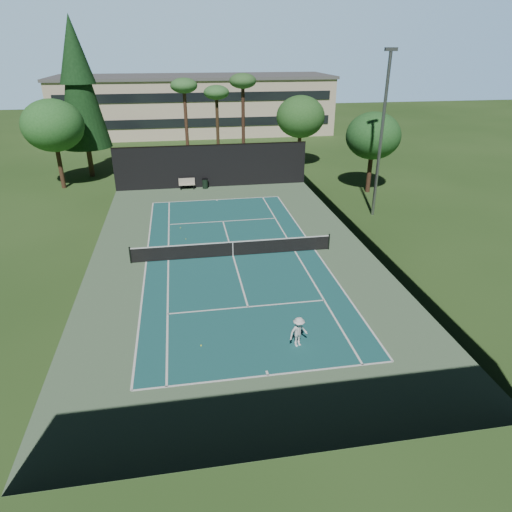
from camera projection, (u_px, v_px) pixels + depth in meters
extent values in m
plane|color=#2A4B1C|center=(233.00, 256.00, 29.41)|extent=(160.00, 160.00, 0.00)
cube|color=#53714F|center=(233.00, 256.00, 29.41)|extent=(18.00, 32.00, 0.01)
cube|color=#1B5758|center=(233.00, 256.00, 29.40)|extent=(10.97, 23.77, 0.01)
cube|color=white|center=(268.00, 375.00, 18.77)|extent=(10.97, 0.10, 0.01)
cube|color=white|center=(217.00, 200.00, 40.03)|extent=(10.97, 0.10, 0.01)
cube|color=white|center=(248.00, 307.00, 23.68)|extent=(8.23, 0.10, 0.01)
cube|color=white|center=(223.00, 221.00, 35.12)|extent=(8.23, 0.10, 0.01)
cube|color=white|center=(146.00, 262.00, 28.57)|extent=(0.10, 23.77, 0.01)
cube|color=white|center=(315.00, 250.00, 30.23)|extent=(0.10, 23.77, 0.01)
cube|color=white|center=(168.00, 260.00, 28.78)|extent=(0.10, 23.77, 0.01)
cube|color=white|center=(295.00, 251.00, 30.02)|extent=(0.10, 23.77, 0.01)
cube|color=white|center=(233.00, 256.00, 29.40)|extent=(0.10, 12.80, 0.01)
cube|color=white|center=(267.00, 373.00, 18.91)|extent=(0.10, 0.30, 0.01)
cube|color=white|center=(217.00, 200.00, 39.89)|extent=(0.10, 0.30, 0.01)
cylinder|color=black|center=(130.00, 255.00, 28.21)|extent=(0.10, 0.10, 1.10)
cylinder|color=black|center=(329.00, 242.00, 30.14)|extent=(0.10, 0.10, 1.10)
cube|color=black|center=(233.00, 249.00, 29.20)|extent=(12.80, 0.02, 0.92)
cube|color=white|center=(233.00, 242.00, 28.99)|extent=(12.80, 0.04, 0.07)
cube|color=white|center=(233.00, 249.00, 29.20)|extent=(0.05, 0.03, 0.92)
cube|color=black|center=(212.00, 166.00, 42.87)|extent=(18.00, 0.04, 4.00)
cube|color=black|center=(293.00, 411.00, 14.26)|extent=(18.00, 0.04, 4.00)
cube|color=black|center=(368.00, 219.00, 29.92)|extent=(0.04, 32.00, 4.00)
cube|color=black|center=(83.00, 236.00, 27.21)|extent=(0.04, 32.00, 4.00)
cube|color=black|center=(211.00, 145.00, 42.03)|extent=(18.00, 0.06, 0.06)
imported|color=white|center=(299.00, 332.00, 20.37)|extent=(1.08, 0.84, 1.46)
sphere|color=#DEF437|center=(201.00, 346.00, 20.60)|extent=(0.08, 0.08, 0.08)
sphere|color=#ADCC2E|center=(186.00, 239.00, 31.90)|extent=(0.07, 0.07, 0.07)
sphere|color=#B7D931|center=(272.00, 243.00, 31.21)|extent=(0.07, 0.07, 0.07)
sphere|color=#C7E233|center=(180.00, 228.00, 33.86)|extent=(0.07, 0.07, 0.07)
cube|color=beige|center=(187.00, 185.00, 42.76)|extent=(1.50, 0.45, 0.05)
cube|color=beige|center=(187.00, 181.00, 42.81)|extent=(1.50, 0.06, 0.55)
cube|color=black|center=(181.00, 187.00, 42.77)|extent=(0.06, 0.40, 0.42)
cube|color=black|center=(194.00, 187.00, 42.95)|extent=(0.06, 0.40, 0.42)
cylinder|color=black|center=(205.00, 184.00, 43.02)|extent=(0.52, 0.52, 0.90)
cylinder|color=black|center=(205.00, 179.00, 42.83)|extent=(0.56, 0.56, 0.05)
cylinder|color=#4F3721|center=(90.00, 159.00, 46.51)|extent=(0.50, 0.50, 3.60)
cone|color=black|center=(78.00, 84.00, 43.48)|extent=(4.80, 4.80, 12.00)
cone|color=#123315|center=(73.00, 49.00, 42.21)|extent=(3.30, 3.30, 6.00)
cylinder|color=#4E3121|center=(187.00, 128.00, 48.76)|extent=(0.36, 0.36, 8.55)
ellipsoid|color=#336A2F|center=(184.00, 86.00, 46.96)|extent=(2.80, 2.80, 1.54)
cylinder|color=#432F1C|center=(218.00, 128.00, 51.27)|extent=(0.36, 0.36, 7.65)
ellipsoid|color=#326C30|center=(216.00, 92.00, 49.66)|extent=(2.80, 2.80, 1.54)
cylinder|color=#43291C|center=(243.00, 126.00, 48.68)|extent=(0.36, 0.36, 9.00)
ellipsoid|color=#31602B|center=(243.00, 81.00, 46.78)|extent=(2.80, 2.80, 1.54)
cylinder|color=#4B3520|center=(299.00, 152.00, 49.84)|extent=(0.40, 0.40, 3.52)
ellipsoid|color=#285A23|center=(300.00, 117.00, 48.29)|extent=(5.12, 5.12, 4.35)
cylinder|color=#492D1F|center=(369.00, 174.00, 41.55)|extent=(0.40, 0.40, 3.30)
ellipsoid|color=#215522|center=(373.00, 136.00, 40.10)|extent=(4.80, 4.80, 4.08)
cylinder|color=#4F3221|center=(61.00, 168.00, 42.60)|extent=(0.40, 0.40, 3.74)
ellipsoid|color=#276627|center=(53.00, 126.00, 40.96)|extent=(5.44, 5.44, 4.62)
cube|color=beige|center=(196.00, 106.00, 68.85)|extent=(40.00, 12.00, 8.00)
cube|color=#59595B|center=(194.00, 77.00, 67.12)|extent=(40.50, 12.50, 0.40)
cube|color=black|center=(198.00, 123.00, 64.12)|extent=(38.00, 0.15, 1.20)
cube|color=black|center=(197.00, 97.00, 62.68)|extent=(38.00, 0.15, 1.20)
cylinder|color=gray|center=(381.00, 139.00, 34.05)|extent=(0.24, 0.24, 12.00)
cube|color=gray|center=(391.00, 49.00, 31.48)|extent=(0.90, 0.25, 0.25)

